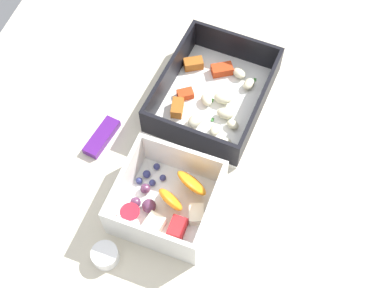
{
  "coord_description": "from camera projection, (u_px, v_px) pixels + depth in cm",
  "views": [
    {
      "loc": [
        -37.23,
        -9.76,
        66.09
      ],
      "look_at": [
        -1.78,
        0.62,
        4.0
      ],
      "focal_mm": 45.65,
      "sensor_mm": 36.0,
      "label": 1
    }
  ],
  "objects": [
    {
      "name": "pasta_container",
      "position": [
        213.0,
        95.0,
        0.77
      ],
      "size": [
        21.97,
        18.09,
        5.74
      ],
      "rotation": [
        0.0,
        0.0,
        -0.12
      ],
      "color": "white",
      "rests_on": "table_surface"
    },
    {
      "name": "table_surface",
      "position": [
        199.0,
        145.0,
        0.76
      ],
      "size": [
        80.0,
        80.0,
        2.0
      ],
      "primitive_type": "cube",
      "color": "beige",
      "rests_on": "ground"
    },
    {
      "name": "fruit_bowl",
      "position": [
        167.0,
        201.0,
        0.67
      ],
      "size": [
        13.98,
        14.03,
        6.5
      ],
      "rotation": [
        0.0,
        0.0,
        -0.07
      ],
      "color": "white",
      "rests_on": "table_surface"
    },
    {
      "name": "candy_bar",
      "position": [
        102.0,
        137.0,
        0.75
      ],
      "size": [
        7.33,
        3.72,
        1.2
      ],
      "primitive_type": "cube",
      "rotation": [
        0.0,
        0.0,
        -0.2
      ],
      "color": "#51197A",
      "rests_on": "table_surface"
    },
    {
      "name": "paper_cup_liner",
      "position": [
        105.0,
        255.0,
        0.65
      ],
      "size": [
        3.6,
        3.6,
        2.14
      ],
      "primitive_type": "cylinder",
      "color": "white",
      "rests_on": "table_surface"
    }
  ]
}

